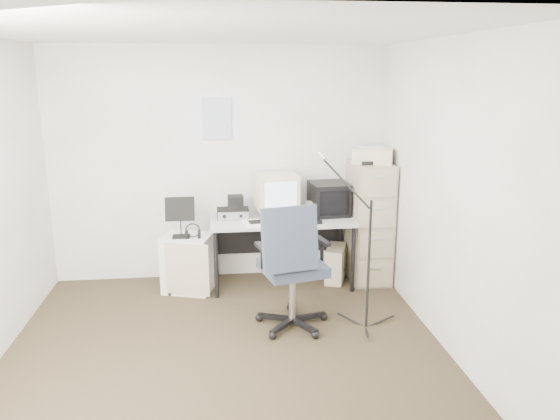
{
  "coord_description": "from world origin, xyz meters",
  "views": [
    {
      "loc": [
        -0.03,
        -4.03,
        2.23
      ],
      "look_at": [
        0.55,
        0.95,
        0.95
      ],
      "focal_mm": 35.0,
      "sensor_mm": 36.0,
      "label": 1
    }
  ],
  "objects": [
    {
      "name": "wall_back",
      "position": [
        0.0,
        1.8,
        1.25
      ],
      "size": [
        3.6,
        0.02,
        2.5
      ],
      "primitive_type": "cube",
      "color": "white",
      "rests_on": "ground"
    },
    {
      "name": "mouse",
      "position": [
        0.96,
        1.24,
        0.75
      ],
      "size": [
        0.08,
        0.13,
        0.04
      ],
      "primitive_type": "cube",
      "rotation": [
        0.0,
        0.0,
        0.09
      ],
      "color": "black",
      "rests_on": "desk"
    },
    {
      "name": "headphones",
      "position": [
        -0.29,
        1.29,
        0.65
      ],
      "size": [
        0.22,
        0.22,
        0.03
      ],
      "primitive_type": "torus",
      "rotation": [
        0.0,
        0.0,
        0.37
      ],
      "color": "black",
      "rests_on": "side_cart"
    },
    {
      "name": "papers",
      "position": [
        0.31,
        1.27,
        0.74
      ],
      "size": [
        0.23,
        0.29,
        0.02
      ],
      "primitive_type": "cube",
      "rotation": [
        0.0,
        0.0,
        0.16
      ],
      "color": "white",
      "rests_on": "desk"
    },
    {
      "name": "pc_tower",
      "position": [
        1.22,
        1.48,
        0.19
      ],
      "size": [
        0.31,
        0.45,
        0.38
      ],
      "primitive_type": "cube",
      "rotation": [
        0.0,
        0.0,
        -0.35
      ],
      "color": "beige",
      "rests_on": "floor"
    },
    {
      "name": "radio_speaker",
      "position": [
        0.15,
        1.5,
        0.9
      ],
      "size": [
        0.16,
        0.15,
        0.15
      ],
      "primitive_type": "cube",
      "rotation": [
        0.0,
        0.0,
        0.09
      ],
      "color": "black",
      "rests_on": "radio_receiver"
    },
    {
      "name": "side_cart",
      "position": [
        -0.36,
        1.39,
        0.3
      ],
      "size": [
        0.57,
        0.5,
        0.59
      ],
      "primitive_type": "cube",
      "rotation": [
        0.0,
        0.0,
        -0.29
      ],
      "color": "white",
      "rests_on": "floor"
    },
    {
      "name": "desk",
      "position": [
        0.63,
        1.45,
        0.36
      ],
      "size": [
        1.5,
        0.7,
        0.73
      ],
      "primitive_type": "cube",
      "color": "#A4A4A4",
      "rests_on": "floor"
    },
    {
      "name": "printer",
      "position": [
        1.58,
        1.44,
        1.38
      ],
      "size": [
        0.48,
        0.41,
        0.16
      ],
      "primitive_type": "cube",
      "rotation": [
        0.0,
        0.0,
        -0.39
      ],
      "color": "beige",
      "rests_on": "filing_cabinet"
    },
    {
      "name": "radio_receiver",
      "position": [
        0.12,
        1.54,
        0.78
      ],
      "size": [
        0.34,
        0.24,
        0.09
      ],
      "primitive_type": "cube",
      "rotation": [
        0.0,
        0.0,
        0.02
      ],
      "color": "black",
      "rests_on": "desk"
    },
    {
      "name": "wall_front",
      "position": [
        0.0,
        -1.8,
        1.25
      ],
      "size": [
        3.6,
        0.02,
        2.5
      ],
      "primitive_type": "cube",
      "color": "white",
      "rests_on": "ground"
    },
    {
      "name": "keyboard",
      "position": [
        0.66,
        1.29,
        0.74
      ],
      "size": [
        0.51,
        0.34,
        0.03
      ],
      "primitive_type": "cube",
      "rotation": [
        0.0,
        0.0,
        0.4
      ],
      "color": "beige",
      "rests_on": "desk"
    },
    {
      "name": "office_chair",
      "position": [
        0.6,
        0.44,
        0.58
      ],
      "size": [
        0.81,
        0.81,
        1.16
      ],
      "primitive_type": "cube",
      "rotation": [
        0.0,
        0.0,
        0.23
      ],
      "color": "#414C65",
      "rests_on": "floor"
    },
    {
      "name": "ceiling",
      "position": [
        0.0,
        0.0,
        2.5
      ],
      "size": [
        3.6,
        3.6,
        0.01
      ],
      "primitive_type": "cube",
      "color": "white",
      "rests_on": "ground"
    },
    {
      "name": "desk_speaker",
      "position": [
        0.94,
        1.55,
        0.8
      ],
      "size": [
        0.1,
        0.1,
        0.15
      ],
      "primitive_type": "cube",
      "rotation": [
        0.0,
        0.0,
        -0.22
      ],
      "color": "beige",
      "rests_on": "desk"
    },
    {
      "name": "floor",
      "position": [
        0.0,
        0.0,
        -0.01
      ],
      "size": [
        3.6,
        3.6,
        0.01
      ],
      "primitive_type": "cube",
      "color": "#332D20",
      "rests_on": "ground"
    },
    {
      "name": "filing_cabinet",
      "position": [
        1.58,
        1.48,
        0.65
      ],
      "size": [
        0.4,
        0.6,
        1.3
      ],
      "primitive_type": "cube",
      "color": "gray",
      "rests_on": "floor"
    },
    {
      "name": "mic_stand",
      "position": [
        1.26,
        0.34,
        0.77
      ],
      "size": [
        0.03,
        0.03,
        1.53
      ],
      "primitive_type": "cylinder",
      "rotation": [
        0.0,
        0.0,
        2.1
      ],
      "color": "black",
      "rests_on": "floor"
    },
    {
      "name": "wall_calendar",
      "position": [
        -0.02,
        1.79,
        1.75
      ],
      "size": [
        0.3,
        0.02,
        0.44
      ],
      "primitive_type": "cube",
      "color": "white",
      "rests_on": "wall_back"
    },
    {
      "name": "crt_tv",
      "position": [
        1.15,
        1.56,
        0.9
      ],
      "size": [
        0.42,
        0.44,
        0.35
      ],
      "primitive_type": "cube",
      "rotation": [
        0.0,
        0.0,
        0.1
      ],
      "color": "black",
      "rests_on": "desk"
    },
    {
      "name": "music_stand",
      "position": [
        -0.41,
        1.34,
        0.81
      ],
      "size": [
        0.33,
        0.26,
        0.43
      ],
      "primitive_type": "cube",
      "rotation": [
        0.0,
        0.0,
        0.4
      ],
      "color": "black",
      "rests_on": "side_cart"
    },
    {
      "name": "crt_monitor",
      "position": [
        0.58,
        1.54,
        0.96
      ],
      "size": [
        0.46,
        0.48,
        0.46
      ],
      "primitive_type": "cube",
      "rotation": [
        0.0,
        0.0,
        0.1
      ],
      "color": "beige",
      "rests_on": "desk"
    },
    {
      "name": "wall_right",
      "position": [
        1.8,
        0.0,
        1.25
      ],
      "size": [
        0.02,
        3.6,
        2.5
      ],
      "primitive_type": "cube",
      "color": "white",
      "rests_on": "ground"
    }
  ]
}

